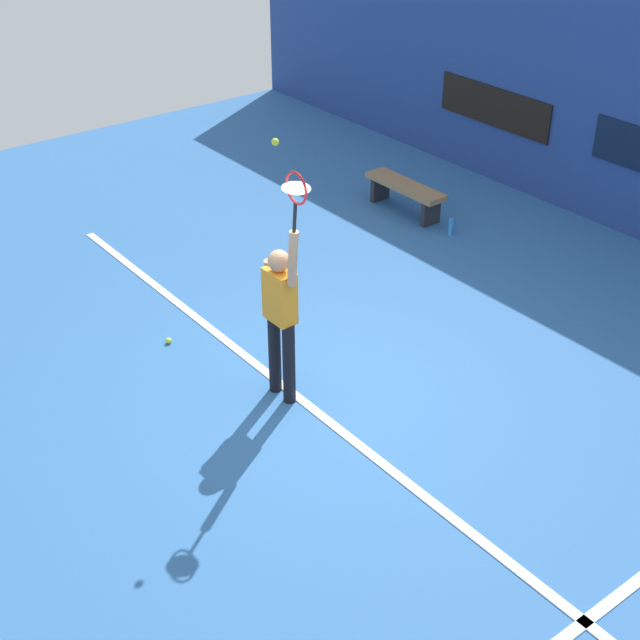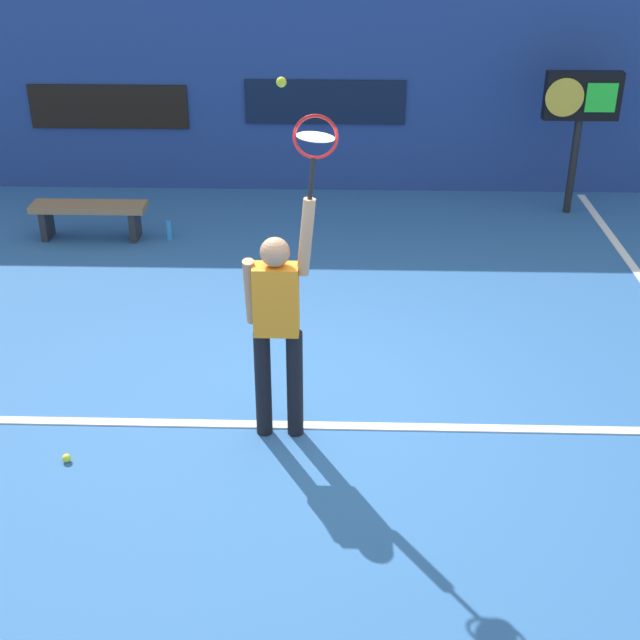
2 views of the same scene
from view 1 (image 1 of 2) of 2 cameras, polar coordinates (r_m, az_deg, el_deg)
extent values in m
plane|color=#2D609E|center=(9.60, 0.46, -4.40)|extent=(18.00, 18.00, 0.00)
cube|color=black|center=(14.57, 10.89, 13.05)|extent=(2.20, 0.03, 0.60)
cube|color=white|center=(9.43, -1.14, -5.09)|extent=(10.00, 0.10, 0.01)
cylinder|color=black|center=(9.35, -2.87, -2.09)|extent=(0.13, 0.13, 0.92)
cylinder|color=black|center=(9.18, -1.97, -2.77)|extent=(0.13, 0.13, 0.92)
cube|color=orange|center=(8.88, -2.55, 1.53)|extent=(0.34, 0.20, 0.55)
sphere|color=tan|center=(8.70, -2.61, 3.74)|extent=(0.22, 0.22, 0.22)
cylinder|color=tan|center=(8.48, -1.73, 3.89)|extent=(0.14, 0.09, 0.59)
cylinder|color=tan|center=(9.05, -2.88, 2.32)|extent=(0.09, 0.23, 0.58)
cylinder|color=black|center=(8.25, -1.60, 6.48)|extent=(0.06, 0.03, 0.30)
torus|color=red|center=(8.11, -1.51, 8.30)|extent=(0.34, 0.02, 0.34)
cylinder|color=silver|center=(8.11, -1.51, 8.30)|extent=(0.27, 0.27, 0.03)
sphere|color=#CCE033|center=(8.11, -2.84, 11.13)|extent=(0.07, 0.07, 0.07)
cube|color=olive|center=(13.42, 5.40, 8.40)|extent=(1.40, 0.36, 0.08)
cube|color=#262628|center=(13.88, 3.81, 8.26)|extent=(0.08, 0.32, 0.37)
cube|color=#262628|center=(13.15, 6.98, 6.73)|extent=(0.08, 0.32, 0.37)
cylinder|color=#338CD8|center=(12.91, 8.24, 5.85)|extent=(0.07, 0.07, 0.24)
sphere|color=#CCE033|center=(10.47, -9.51, -1.29)|extent=(0.07, 0.07, 0.07)
camera|label=2|loc=(6.18, -48.67, 5.59)|focal=48.19mm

